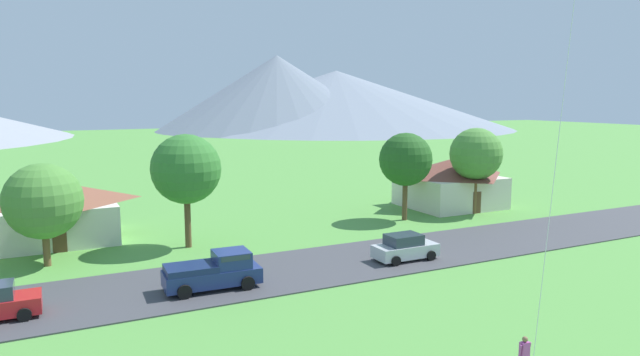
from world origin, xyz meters
name	(u,v)px	position (x,y,z in m)	size (l,w,h in m)	color
road_strip	(256,275)	(0.00, 31.54, 0.04)	(160.00, 7.89, 0.08)	#424247
mountain_far_east_ridge	(336,99)	(82.59, 176.35, 9.94)	(120.97, 120.97, 19.87)	gray
mountain_west_ridge	(277,93)	(58.69, 172.14, 12.04)	(77.56, 77.56, 24.09)	slate
house_left_center	(57,210)	(-10.21, 45.96, 2.27)	(8.60, 8.02, 4.38)	silver
house_right_center	(450,182)	(24.25, 43.52, 2.39)	(9.04, 8.20, 4.61)	beige
tree_left_of_center	(476,154)	(24.05, 39.87, 5.42)	(4.71, 4.71, 7.80)	brown
tree_center	(406,160)	(16.78, 40.38, 5.23)	(4.54, 4.54, 7.53)	brown
tree_right_of_center	(43,201)	(-11.04, 39.24, 4.12)	(4.71, 4.71, 6.49)	brown
tree_near_right	(186,169)	(-2.05, 39.78, 5.54)	(4.85, 4.85, 7.99)	brown
parked_car_silver_west_end	(405,248)	(9.67, 30.17, 0.87)	(4.21, 2.09, 1.68)	#B7BCC1
pickup_truck_navy_west_side	(215,271)	(-2.86, 30.24, 1.06)	(5.28, 2.49, 1.99)	navy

